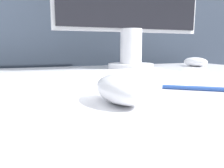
{
  "coord_description": "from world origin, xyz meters",
  "views": [
    {
      "loc": [
        -0.1,
        -0.49,
        0.83
      ],
      "look_at": [
        0.01,
        -0.18,
        0.77
      ],
      "focal_mm": 35.0,
      "sensor_mm": 36.0,
      "label": 1
    }
  ],
  "objects": [
    {
      "name": "computer_mouse_far",
      "position": [
        0.55,
        0.24,
        0.77
      ],
      "size": [
        0.09,
        0.12,
        0.04
      ],
      "rotation": [
        0.0,
        0.0,
        0.29
      ],
      "color": "white",
      "rests_on": "desk"
    },
    {
      "name": "keyboard",
      "position": [
        0.01,
        -0.03,
        0.76
      ],
      "size": [
        0.45,
        0.13,
        0.02
      ],
      "rotation": [
        0.0,
        0.0,
        0.02
      ],
      "color": "white",
      "rests_on": "desk"
    },
    {
      "name": "partition_panel",
      "position": [
        0.0,
        0.57,
        0.71
      ],
      "size": [
        5.0,
        0.03,
        1.42
      ],
      "color": "#333D4C",
      "rests_on": "ground_plane"
    },
    {
      "name": "computer_mouse_near",
      "position": [
        0.01,
        -0.21,
        0.77
      ],
      "size": [
        0.07,
        0.12,
        0.04
      ],
      "rotation": [
        0.0,
        0.0,
        0.09
      ],
      "color": "white",
      "rests_on": "desk"
    },
    {
      "name": "pen",
      "position": [
        0.2,
        -0.18,
        0.75
      ],
      "size": [
        0.13,
        0.1,
        0.01
      ],
      "rotation": [
        0.0,
        0.0,
        -0.64
      ],
      "color": "#284C9E",
      "rests_on": "desk"
    }
  ]
}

